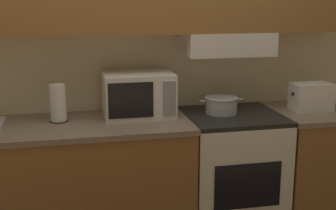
% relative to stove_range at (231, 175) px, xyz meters
% --- Properties ---
extents(wall_back, '(5.31, 0.38, 2.55)m').
position_rel_stove_range_xyz_m(wall_back, '(-0.55, 0.25, 1.08)').
color(wall_back, beige).
rests_on(wall_back, ground_plane).
extents(lower_counter_main, '(1.70, 0.67, 0.91)m').
position_rel_stove_range_xyz_m(lower_counter_main, '(-1.18, -0.01, 0.00)').
color(lower_counter_main, '#936033').
rests_on(lower_counter_main, ground_plane).
extents(lower_counter_right_stub, '(0.57, 0.67, 0.91)m').
position_rel_stove_range_xyz_m(lower_counter_right_stub, '(0.61, -0.01, 0.00)').
color(lower_counter_right_stub, '#936033').
rests_on(lower_counter_right_stub, ground_plane).
extents(stove_range, '(0.65, 0.64, 0.91)m').
position_rel_stove_range_xyz_m(stove_range, '(0.00, 0.00, 0.00)').
color(stove_range, white).
rests_on(stove_range, ground_plane).
extents(cooking_pot, '(0.31, 0.23, 0.12)m').
position_rel_stove_range_xyz_m(cooking_pot, '(-0.07, 0.04, 0.52)').
color(cooking_pot, '#B7BABF').
rests_on(cooking_pot, stove_range).
extents(microwave, '(0.47, 0.36, 0.30)m').
position_rel_stove_range_xyz_m(microwave, '(-0.65, 0.10, 0.60)').
color(microwave, white).
rests_on(microwave, lower_counter_main).
extents(toaster, '(0.29, 0.17, 0.20)m').
position_rel_stove_range_xyz_m(toaster, '(0.58, -0.02, 0.56)').
color(toaster, white).
rests_on(toaster, lower_counter_right_stub).
extents(paper_towel_roll, '(0.12, 0.12, 0.25)m').
position_rel_stove_range_xyz_m(paper_towel_roll, '(-1.18, 0.06, 0.58)').
color(paper_towel_roll, black).
rests_on(paper_towel_roll, lower_counter_main).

